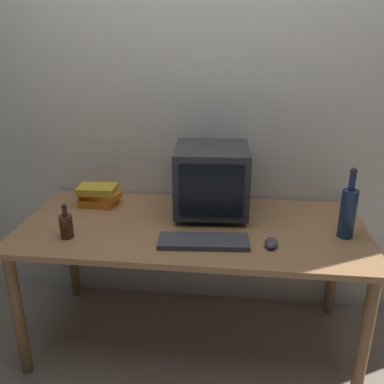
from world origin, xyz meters
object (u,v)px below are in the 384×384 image
at_px(computer_mouse, 271,243).
at_px(book_stack, 99,195).
at_px(keyboard, 204,241).
at_px(bottle_tall, 348,211).
at_px(crt_monitor, 212,180).
at_px(bottle_short, 66,225).

xyz_separation_m(computer_mouse, book_stack, (-0.94, 0.39, 0.04)).
bearing_deg(keyboard, bottle_tall, 8.44).
height_order(crt_monitor, bottle_tall, crt_monitor).
relative_size(crt_monitor, bottle_short, 2.36).
bearing_deg(bottle_short, bottle_tall, 7.01).
distance_m(bottle_tall, bottle_short, 1.34).
bearing_deg(bottle_short, keyboard, 0.77).
bearing_deg(keyboard, bottle_short, 176.24).
distance_m(crt_monitor, bottle_tall, 0.69).
xyz_separation_m(bottle_tall, bottle_short, (-1.32, -0.16, -0.07)).
height_order(keyboard, bottle_tall, bottle_tall).
bearing_deg(crt_monitor, computer_mouse, -48.89).
relative_size(computer_mouse, bottle_short, 0.58).
relative_size(bottle_short, book_stack, 0.72).
relative_size(keyboard, book_stack, 1.75).
height_order(computer_mouse, book_stack, book_stack).
height_order(crt_monitor, book_stack, crt_monitor).
bearing_deg(bottle_tall, book_stack, 169.12).
distance_m(computer_mouse, bottle_short, 0.97).
distance_m(crt_monitor, keyboard, 0.40).
height_order(bottle_short, book_stack, bottle_short).
relative_size(crt_monitor, computer_mouse, 4.09).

